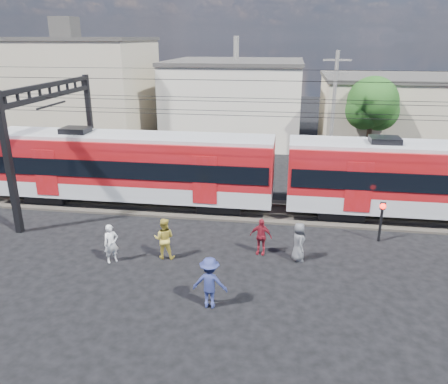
# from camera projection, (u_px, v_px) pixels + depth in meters

# --- Properties ---
(ground) EXTENTS (120.00, 120.00, 0.00)m
(ground) POSITION_uv_depth(u_px,v_px,m) (201.00, 284.00, 17.36)
(ground) COLOR black
(ground) RESTS_ON ground
(track_bed) EXTENTS (70.00, 3.40, 0.12)m
(track_bed) POSITION_uv_depth(u_px,v_px,m) (229.00, 209.00, 24.79)
(track_bed) COLOR #2D2823
(track_bed) RESTS_ON ground
(rail_near) EXTENTS (70.00, 0.12, 0.12)m
(rail_near) POSITION_uv_depth(u_px,v_px,m) (227.00, 212.00, 24.05)
(rail_near) COLOR #59544C
(rail_near) RESTS_ON track_bed
(rail_far) EXTENTS (70.00, 0.12, 0.12)m
(rail_far) POSITION_uv_depth(u_px,v_px,m) (230.00, 202.00, 25.45)
(rail_far) COLOR #59544C
(rail_far) RESTS_ON track_bed
(commuter_train) EXTENTS (50.30, 3.08, 4.17)m
(commuter_train) POSITION_uv_depth(u_px,v_px,m) (136.00, 165.00, 24.76)
(commuter_train) COLOR black
(commuter_train) RESTS_ON ground
(catenary) EXTENTS (70.00, 9.30, 7.52)m
(catenary) POSITION_uv_depth(u_px,v_px,m) (76.00, 116.00, 24.31)
(catenary) COLOR black
(catenary) RESTS_ON ground
(building_west) EXTENTS (14.28, 10.20, 9.30)m
(building_west) POSITION_uv_depth(u_px,v_px,m) (72.00, 90.00, 40.56)
(building_west) COLOR tan
(building_west) RESTS_ON ground
(building_midwest) EXTENTS (12.24, 12.24, 7.30)m
(building_midwest) POSITION_uv_depth(u_px,v_px,m) (236.00, 100.00, 41.58)
(building_midwest) COLOR beige
(building_midwest) RESTS_ON ground
(building_mideast) EXTENTS (16.32, 10.20, 6.30)m
(building_mideast) POSITION_uv_depth(u_px,v_px,m) (420.00, 114.00, 36.70)
(building_mideast) COLOR tan
(building_mideast) RESTS_ON ground
(utility_pole_mid) EXTENTS (1.80, 0.24, 8.50)m
(utility_pole_mid) POSITION_uv_depth(u_px,v_px,m) (333.00, 113.00, 28.98)
(utility_pole_mid) COLOR slate
(utility_pole_mid) RESTS_ON ground
(tree_near) EXTENTS (3.82, 3.64, 6.72)m
(tree_near) POSITION_uv_depth(u_px,v_px,m) (375.00, 105.00, 31.37)
(tree_near) COLOR #382619
(tree_near) RESTS_ON ground
(pedestrian_a) EXTENTS (0.75, 0.72, 1.73)m
(pedestrian_a) POSITION_uv_depth(u_px,v_px,m) (111.00, 244.00, 18.82)
(pedestrian_a) COLOR silver
(pedestrian_a) RESTS_ON ground
(pedestrian_b) EXTENTS (0.96, 0.77, 1.87)m
(pedestrian_b) POSITION_uv_depth(u_px,v_px,m) (164.00, 238.00, 19.14)
(pedestrian_b) COLOR gold
(pedestrian_b) RESTS_ON ground
(pedestrian_c) EXTENTS (1.27, 0.74, 1.96)m
(pedestrian_c) POSITION_uv_depth(u_px,v_px,m) (210.00, 283.00, 15.60)
(pedestrian_c) COLOR navy
(pedestrian_c) RESTS_ON ground
(pedestrian_d) EXTENTS (1.05, 0.58, 1.70)m
(pedestrian_d) POSITION_uv_depth(u_px,v_px,m) (261.00, 236.00, 19.53)
(pedestrian_d) COLOR maroon
(pedestrian_d) RESTS_ON ground
(pedestrian_e) EXTENTS (0.71, 0.95, 1.75)m
(pedestrian_e) POSITION_uv_depth(u_px,v_px,m) (299.00, 242.00, 18.94)
(pedestrian_e) COLOR #505155
(pedestrian_e) RESTS_ON ground
(crossing_signal) EXTENTS (0.29, 0.29, 1.99)m
(crossing_signal) POSITION_uv_depth(u_px,v_px,m) (382.00, 214.00, 20.56)
(crossing_signal) COLOR black
(crossing_signal) RESTS_ON ground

